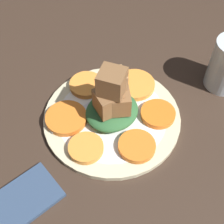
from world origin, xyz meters
The scene contains 11 objects.
table_slab centered at (0.00, 0.00, 1.00)cm, with size 120.00×120.00×2.00cm, color #38281E.
plate centered at (0.00, 0.00, 2.52)cm, with size 25.91×25.91×1.05cm.
carrot_slice_0 centered at (1.33, 8.22, 3.63)cm, with size 6.57×6.57×1.07cm, color orange.
carrot_slice_1 centered at (-6.52, 5.64, 3.63)cm, with size 6.55×6.55×1.07cm, color orange.
carrot_slice_2 centered at (-8.32, -2.58, 3.63)cm, with size 7.98×7.98×1.07cm, color #F99438.
carrot_slice_3 centered at (-0.80, -8.94, 3.63)cm, with size 6.82×6.82×1.07cm, color #F9963A.
carrot_slice_4 centered at (7.14, -4.73, 3.63)cm, with size 7.76×7.76×1.07cm, color orange.
carrot_slice_5 centered at (8.29, 2.76, 3.63)cm, with size 6.19×6.19×1.07cm, color #F99539.
center_pile centered at (0.02, 0.05, 7.19)cm, with size 10.22×9.20×11.33cm.
fork centered at (0.66, -4.59, 3.30)cm, with size 19.72×2.53×0.40cm.
napkin centered at (21.92, 3.26, 2.40)cm, with size 12.54×7.52×0.80cm.
Camera 1 is at (23.03, 27.04, 50.14)cm, focal length 50.00 mm.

